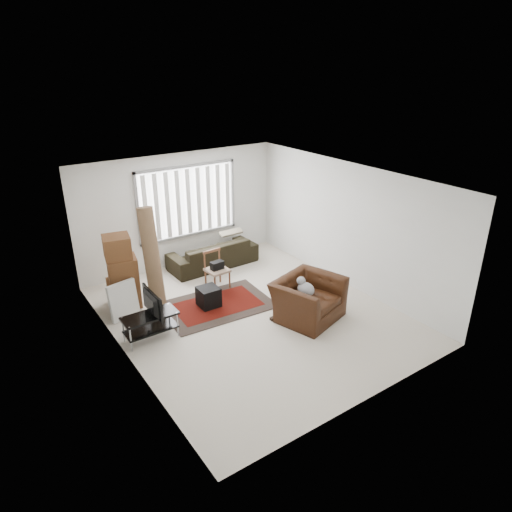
{
  "coord_description": "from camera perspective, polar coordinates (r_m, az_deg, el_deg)",
  "views": [
    {
      "loc": [
        -4.34,
        -6.48,
        4.62
      ],
      "look_at": [
        0.34,
        0.34,
        1.05
      ],
      "focal_mm": 32.0,
      "sensor_mm": 36.0,
      "label": 1
    }
  ],
  "objects": [
    {
      "name": "room",
      "position": [
        8.73,
        -2.31,
        4.2
      ],
      "size": [
        6.0,
        6.02,
        2.71
      ],
      "color": "beige",
      "rests_on": "ground"
    },
    {
      "name": "persian_rug",
      "position": [
        9.4,
        -4.9,
        -6.12
      ],
      "size": [
        2.25,
        1.58,
        0.02
      ],
      "color": "black",
      "rests_on": "ground"
    },
    {
      "name": "tv_stand",
      "position": [
        8.37,
        -13.09,
        -7.98
      ],
      "size": [
        0.97,
        0.44,
        0.49
      ],
      "color": "black",
      "rests_on": "ground"
    },
    {
      "name": "tv",
      "position": [
        8.2,
        -13.31,
        -5.82
      ],
      "size": [
        0.1,
        0.79,
        0.45
      ],
      "primitive_type": "imported",
      "rotation": [
        0.0,
        0.0,
        1.57
      ],
      "color": "black",
      "rests_on": "tv_stand"
    },
    {
      "name": "subwoofer",
      "position": [
        9.29,
        -5.95,
        -5.07
      ],
      "size": [
        0.41,
        0.41,
        0.4
      ],
      "primitive_type": "cube",
      "rotation": [
        0.0,
        0.0,
        -0.02
      ],
      "color": "black",
      "rests_on": "persian_rug"
    },
    {
      "name": "moving_boxes",
      "position": [
        9.45,
        -16.42,
        -2.19
      ],
      "size": [
        0.71,
        0.67,
        1.5
      ],
      "color": "brown",
      "rests_on": "ground"
    },
    {
      "name": "white_flatpack",
      "position": [
        9.14,
        -16.25,
        -5.36
      ],
      "size": [
        0.61,
        0.3,
        0.74
      ],
      "primitive_type": "cube",
      "rotation": [
        -0.14,
        0.0,
        0.21
      ],
      "color": "silver",
      "rests_on": "ground"
    },
    {
      "name": "rolled_rug",
      "position": [
        9.05,
        -12.85,
        -0.5
      ],
      "size": [
        0.34,
        0.66,
        2.09
      ],
      "primitive_type": "cylinder",
      "rotation": [
        -0.16,
        0.0,
        -0.05
      ],
      "color": "brown",
      "rests_on": "ground"
    },
    {
      "name": "sofa",
      "position": [
        11.0,
        -5.44,
        0.77
      ],
      "size": [
        2.16,
        0.96,
        0.83
      ],
      "primitive_type": "imported",
      "rotation": [
        0.0,
        0.0,
        3.16
      ],
      "color": "black",
      "rests_on": "ground"
    },
    {
      "name": "side_chair",
      "position": [
        9.92,
        -4.93,
        -1.5
      ],
      "size": [
        0.47,
        0.47,
        0.84
      ],
      "rotation": [
        0.0,
        0.0,
        0.05
      ],
      "color": "#8C725C",
      "rests_on": "ground"
    },
    {
      "name": "armchair",
      "position": [
        8.8,
        6.52,
        -5.03
      ],
      "size": [
        1.49,
        1.38,
        0.92
      ],
      "rotation": [
        0.0,
        0.0,
        0.29
      ],
      "color": "#32180A",
      "rests_on": "ground"
    }
  ]
}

